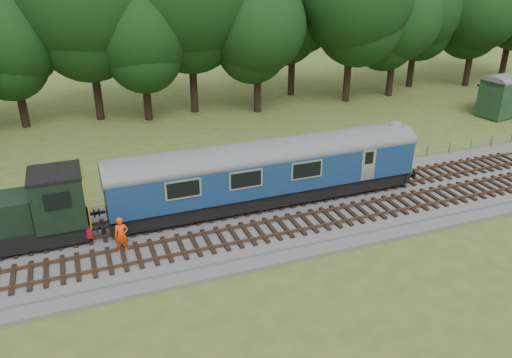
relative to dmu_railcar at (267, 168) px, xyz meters
name	(u,v)px	position (x,y,z in m)	size (l,w,h in m)	color
ground	(306,213)	(1.87, -1.40, -2.61)	(120.00, 120.00, 0.00)	#415C21
ballast	(306,211)	(1.87, -1.40, -2.43)	(70.00, 7.00, 0.35)	#4C4C4F
track_north	(296,197)	(1.87, 0.00, -2.19)	(67.20, 2.40, 0.21)	black
track_south	(319,220)	(1.87, -3.00, -2.19)	(67.20, 2.40, 0.21)	black
fence	(276,183)	(1.87, 3.10, -2.61)	(64.00, 0.12, 1.00)	#6B6054
tree_line	(205,111)	(1.87, 20.60, -2.61)	(70.00, 8.00, 18.00)	black
dmu_railcar	(267,168)	(0.00, 0.00, 0.00)	(18.05, 2.86, 3.88)	black
shunter_loco	(1,220)	(-13.93, 0.00, -0.63)	(8.92, 2.60, 3.38)	black
worker	(122,235)	(-8.57, -2.35, -1.33)	(0.68, 0.45, 1.86)	#FE460D
shed	(499,99)	(27.72, 10.43, -1.36)	(3.32, 3.32, 2.46)	#163219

